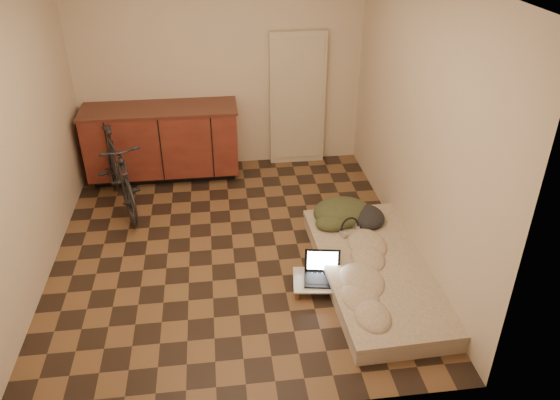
{
  "coord_description": "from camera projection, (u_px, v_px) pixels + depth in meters",
  "views": [
    {
      "loc": [
        -0.11,
        -4.56,
        3.2
      ],
      "look_at": [
        0.48,
        -0.03,
        0.55
      ],
      "focal_mm": 35.0,
      "sensor_mm": 36.0,
      "label": 1
    }
  ],
  "objects": [
    {
      "name": "room_shell",
      "position": [
        227.0,
        129.0,
        4.88
      ],
      "size": [
        3.5,
        4.0,
        2.6
      ],
      "color": "brown",
      "rests_on": "ground"
    },
    {
      "name": "bicycle",
      "position": [
        117.0,
        168.0,
        6.01
      ],
      "size": [
        0.93,
        1.57,
        0.98
      ],
      "primitive_type": "imported",
      "rotation": [
        0.0,
        0.0,
        0.35
      ],
      "color": "black",
      "rests_on": "ground"
    },
    {
      "name": "mouse",
      "position": [
        350.0,
        278.0,
        4.93
      ],
      "size": [
        0.1,
        0.12,
        0.04
      ],
      "primitive_type": "ellipsoid",
      "rotation": [
        0.0,
        0.0,
        -0.42
      ],
      "color": "white",
      "rests_on": "lap_desk"
    },
    {
      "name": "futon",
      "position": [
        376.0,
        271.0,
        5.06
      ],
      "size": [
        1.05,
        2.08,
        0.18
      ],
      "rotation": [
        0.0,
        0.0,
        0.03
      ],
      "color": "#BCAB96",
      "rests_on": "ground"
    },
    {
      "name": "lap_desk",
      "position": [
        325.0,
        280.0,
        4.95
      ],
      "size": [
        0.62,
        0.45,
        0.1
      ],
      "rotation": [
        0.0,
        0.0,
        -0.13
      ],
      "color": "brown",
      "rests_on": "ground"
    },
    {
      "name": "headphones",
      "position": [
        350.0,
        227.0,
        5.41
      ],
      "size": [
        0.3,
        0.29,
        0.16
      ],
      "primitive_type": null,
      "rotation": [
        0.0,
        0.0,
        0.38
      ],
      "color": "black",
      "rests_on": "futon"
    },
    {
      "name": "cabinets",
      "position": [
        163.0,
        142.0,
        6.67
      ],
      "size": [
        1.84,
        0.62,
        0.91
      ],
      "color": "black",
      "rests_on": "ground"
    },
    {
      "name": "clothing_pile",
      "position": [
        349.0,
        207.0,
        5.64
      ],
      "size": [
        0.66,
        0.56,
        0.26
      ],
      "primitive_type": null,
      "rotation": [
        0.0,
        0.0,
        0.03
      ],
      "color": "#353A22",
      "rests_on": "futon"
    },
    {
      "name": "appliance_panel",
      "position": [
        297.0,
        99.0,
        6.87
      ],
      "size": [
        0.7,
        0.1,
        1.7
      ],
      "primitive_type": "cube",
      "color": "beige",
      "rests_on": "ground"
    },
    {
      "name": "laptop",
      "position": [
        322.0,
        273.0,
        4.95
      ],
      "size": [
        0.37,
        0.34,
        0.22
      ],
      "rotation": [
        0.0,
        0.0,
        -0.18
      ],
      "color": "black",
      "rests_on": "lap_desk"
    }
  ]
}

